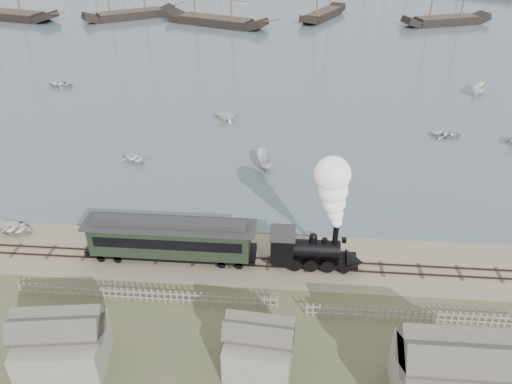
{
  "coord_description": "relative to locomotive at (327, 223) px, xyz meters",
  "views": [
    {
      "loc": [
        3.49,
        -33.07,
        25.71
      ],
      "look_at": [
        0.61,
        3.16,
        3.5
      ],
      "focal_mm": 35.0,
      "sensor_mm": 36.0,
      "label": 1
    }
  ],
  "objects": [
    {
      "name": "ground",
      "position": [
        -6.38,
        2.0,
        -4.23
      ],
      "size": [
        600.0,
        600.0,
        0.0
      ],
      "primitive_type": "plane",
      "color": "#9C8D6E",
      "rests_on": "ground"
    },
    {
      "name": "rail_track",
      "position": [
        -6.38,
        0.0,
        -4.19
      ],
      "size": [
        120.0,
        1.8,
        0.16
      ],
      "color": "#32201B",
      "rests_on": "ground"
    },
    {
      "name": "picket_fence_west",
      "position": [
        -12.88,
        -5.0,
        -4.23
      ],
      "size": [
        19.0,
        0.1,
        1.2
      ],
      "primitive_type": null,
      "color": "gray",
      "rests_on": "ground"
    },
    {
      "name": "picket_fence_east",
      "position": [
        6.12,
        -5.5,
        -4.23
      ],
      "size": [
        15.0,
        0.1,
        1.2
      ],
      "primitive_type": null,
      "color": "gray",
      "rests_on": "ground"
    },
    {
      "name": "shed_left",
      "position": [
        -16.38,
        -11.0,
        -4.23
      ],
      "size": [
        5.0,
        4.0,
        4.1
      ],
      "primitive_type": null,
      "color": "gray",
      "rests_on": "ground"
    },
    {
      "name": "shed_mid",
      "position": [
        -4.38,
        -10.0,
        -4.23
      ],
      "size": [
        4.0,
        3.5,
        3.6
      ],
      "primitive_type": null,
      "color": "gray",
      "rests_on": "ground"
    },
    {
      "name": "locomotive",
      "position": [
        0.0,
        0.0,
        0.0
      ],
      "size": [
        7.35,
        2.74,
        9.16
      ],
      "color": "black",
      "rests_on": "ground"
    },
    {
      "name": "passenger_coach",
      "position": [
        -12.15,
        0.0,
        -2.14
      ],
      "size": [
        13.56,
        2.62,
        3.29
      ],
      "color": "black",
      "rests_on": "ground"
    },
    {
      "name": "beached_dinghy",
      "position": [
        -26.68,
        2.48,
        -3.84
      ],
      "size": [
        3.56,
        4.34,
        0.78
      ],
      "primitive_type": "imported",
      "rotation": [
        0.0,
        0.0,
        1.32
      ],
      "color": "silver",
      "rests_on": "ground"
    },
    {
      "name": "rowboat_0",
      "position": [
        -19.96,
        16.22,
        -3.83
      ],
      "size": [
        3.85,
        4.07,
        0.69
      ],
      "primitive_type": "imported",
      "rotation": [
        0.0,
        0.0,
        0.95
      ],
      "color": "silver",
      "rests_on": "harbor_water"
    },
    {
      "name": "rowboat_1",
      "position": [
        -11.3,
        28.29,
        -3.3
      ],
      "size": [
        3.54,
        3.88,
        1.74
      ],
      "primitive_type": "imported",
      "rotation": [
        0.0,
        0.0,
        1.81
      ],
      "color": "silver",
      "rests_on": "harbor_water"
    },
    {
      "name": "rowboat_2",
      "position": [
        -5.76,
        15.99,
        -3.45
      ],
      "size": [
        3.99,
        2.27,
        1.45
      ],
      "primitive_type": "imported",
      "rotation": [
        0.0,
        0.0,
        3.38
      ],
      "color": "silver",
      "rests_on": "harbor_water"
    },
    {
      "name": "rowboat_3",
      "position": [
        15.66,
        25.31,
        -3.81
      ],
      "size": [
        2.67,
        3.6,
        0.72
      ],
      "primitive_type": "imported",
      "rotation": [
        0.0,
        0.0,
        1.51
      ],
      "color": "silver",
      "rests_on": "harbor_water"
    },
    {
      "name": "rowboat_5",
      "position": [
        23.8,
        40.47,
        -3.39
      ],
      "size": [
        4.15,
        3.64,
        1.56
      ],
      "primitive_type": "imported",
      "rotation": [
        0.0,
        0.0,
        2.5
      ],
      "color": "silver",
      "rests_on": "harbor_water"
    },
    {
      "name": "rowboat_6",
      "position": [
        -38.29,
        39.04,
        -3.76
      ],
      "size": [
        3.61,
        4.49,
        0.83
      ],
      "primitive_type": "imported",
      "rotation": [
        0.0,
        0.0,
        4.51
      ],
      "color": "silver",
      "rests_on": "harbor_water"
    }
  ]
}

